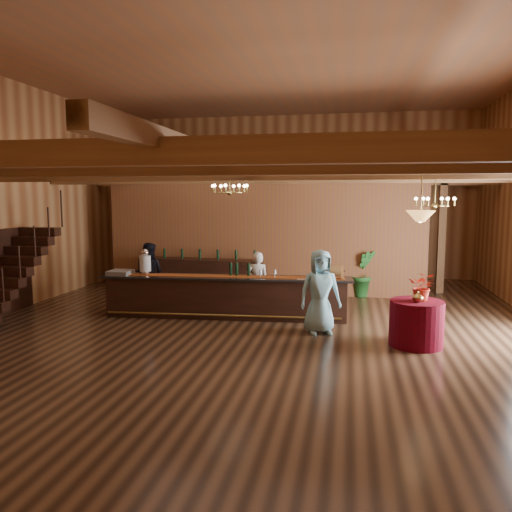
% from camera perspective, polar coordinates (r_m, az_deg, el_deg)
% --- Properties ---
extents(floor, '(14.00, 14.00, 0.00)m').
position_cam_1_polar(floor, '(10.86, 0.03, -7.83)').
color(floor, brown).
rests_on(floor, ground).
extents(ceiling, '(14.00, 14.00, 0.00)m').
position_cam_1_polar(ceiling, '(10.86, 0.03, 21.50)').
color(ceiling, '#9F5F38').
rests_on(ceiling, wall_back).
extents(wall_back, '(12.00, 0.10, 5.50)m').
position_cam_1_polar(wall_back, '(17.44, 4.33, 6.84)').
color(wall_back, '#B17D48').
rests_on(wall_back, floor).
extents(wall_front, '(12.00, 0.10, 5.50)m').
position_cam_1_polar(wall_front, '(3.86, -19.78, 6.33)').
color(wall_front, '#B17D48').
rests_on(wall_front, floor).
extents(wall_left, '(0.10, 14.00, 5.50)m').
position_cam_1_polar(wall_left, '(13.03, -27.03, 6.10)').
color(wall_left, '#B17D48').
rests_on(wall_left, floor).
extents(beam_grid, '(11.90, 13.90, 0.39)m').
position_cam_1_polar(beam_grid, '(11.02, 0.53, 9.39)').
color(beam_grid, olive).
rests_on(beam_grid, wall_left).
extents(support_posts, '(9.20, 10.20, 3.20)m').
position_cam_1_polar(support_posts, '(10.08, -0.50, 0.28)').
color(support_posts, olive).
rests_on(support_posts, floor).
extents(partition_wall, '(9.00, 0.18, 3.10)m').
position_cam_1_polar(partition_wall, '(14.09, 0.67, 1.96)').
color(partition_wall, brown).
rests_on(partition_wall, floor).
extents(staircase, '(1.00, 2.80, 2.00)m').
position_cam_1_polar(staircase, '(12.24, -26.66, -2.12)').
color(staircase, black).
rests_on(staircase, floor).
extents(backroom_boxes, '(4.10, 0.60, 1.10)m').
position_cam_1_polar(backroom_boxes, '(16.14, 2.63, -1.07)').
color(backroom_boxes, black).
rests_on(backroom_boxes, floor).
extents(tasting_bar, '(5.74, 1.11, 0.96)m').
position_cam_1_polar(tasting_bar, '(11.39, -3.51, -4.66)').
color(tasting_bar, black).
rests_on(tasting_bar, floor).
extents(beverage_dispenser, '(0.26, 0.26, 0.60)m').
position_cam_1_polar(beverage_dispenser, '(11.79, -12.55, -0.70)').
color(beverage_dispenser, silver).
rests_on(beverage_dispenser, tasting_bar).
extents(glass_rack_tray, '(0.50, 0.50, 0.10)m').
position_cam_1_polar(glass_rack_tray, '(11.94, -15.22, -1.83)').
color(glass_rack_tray, gray).
rests_on(glass_rack_tray, tasting_bar).
extents(raffle_drum, '(0.34, 0.24, 0.30)m').
position_cam_1_polar(raffle_drum, '(11.06, 9.11, -1.69)').
color(raffle_drum, olive).
rests_on(raffle_drum, tasting_bar).
extents(bar_bottle_0, '(0.07, 0.07, 0.30)m').
position_cam_1_polar(bar_bottle_0, '(11.37, -2.91, -1.51)').
color(bar_bottle_0, black).
rests_on(bar_bottle_0, tasting_bar).
extents(bar_bottle_1, '(0.07, 0.07, 0.30)m').
position_cam_1_polar(bar_bottle_1, '(11.35, -2.22, -1.53)').
color(bar_bottle_1, black).
rests_on(bar_bottle_1, tasting_bar).
extents(bar_bottle_2, '(0.07, 0.07, 0.30)m').
position_cam_1_polar(bar_bottle_2, '(11.31, -0.85, -1.55)').
color(bar_bottle_2, black).
rests_on(bar_bottle_2, tasting_bar).
extents(backbar_shelf, '(3.57, 0.77, 1.00)m').
position_cam_1_polar(backbar_shelf, '(14.16, -6.40, -2.35)').
color(backbar_shelf, black).
rests_on(backbar_shelf, floor).
extents(round_table, '(0.98, 0.98, 0.85)m').
position_cam_1_polar(round_table, '(9.74, 17.85, -7.33)').
color(round_table, maroon).
rests_on(round_table, floor).
extents(chandelier_left, '(0.80, 0.80, 0.43)m').
position_cam_1_polar(chandelier_left, '(11.01, -3.03, 7.73)').
color(chandelier_left, '#A48C45').
rests_on(chandelier_left, beam_grid).
extents(chandelier_right, '(0.80, 0.80, 0.71)m').
position_cam_1_polar(chandelier_right, '(11.06, 19.77, 5.91)').
color(chandelier_right, '#A48C45').
rests_on(chandelier_right, beam_grid).
extents(pendant_lamp, '(0.52, 0.52, 0.90)m').
position_cam_1_polar(pendant_lamp, '(9.46, 18.29, 4.37)').
color(pendant_lamp, '#A48C45').
rests_on(pendant_lamp, beam_grid).
extents(bartender, '(0.57, 0.41, 1.45)m').
position_cam_1_polar(bartender, '(11.84, 0.17, -3.00)').
color(bartender, white).
rests_on(bartender, floor).
extents(staff_second, '(0.81, 0.64, 1.61)m').
position_cam_1_polar(staff_second, '(12.74, -12.18, -2.10)').
color(staff_second, black).
rests_on(staff_second, floor).
extents(guest, '(0.96, 0.78, 1.70)m').
position_cam_1_polar(guest, '(10.11, 7.34, -4.06)').
color(guest, '#8BC9D8').
rests_on(guest, floor).
extents(floor_plant, '(0.72, 0.58, 1.28)m').
position_cam_1_polar(floor_plant, '(14.00, 12.26, -1.98)').
color(floor_plant, '#205D21').
rests_on(floor_plant, floor).
extents(table_flowers, '(0.57, 0.52, 0.53)m').
position_cam_1_polar(table_flowers, '(9.64, 18.51, -3.33)').
color(table_flowers, red).
rests_on(table_flowers, round_table).
extents(table_vase, '(0.20, 0.20, 0.33)m').
position_cam_1_polar(table_vase, '(9.49, 18.02, -4.08)').
color(table_vase, '#A48C45').
rests_on(table_vase, round_table).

